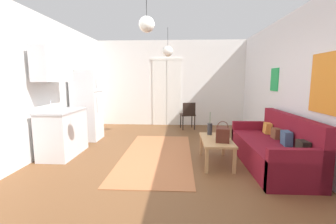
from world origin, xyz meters
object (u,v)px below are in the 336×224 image
(accent_chair, at_px, (188,114))
(pendant_lamp_near, at_px, (147,24))
(pendant_lamp_far, at_px, (168,51))
(couch, at_px, (274,150))
(refrigerator, at_px, (87,105))
(coffee_table, at_px, (216,142))
(bamboo_vase, at_px, (210,129))
(handbag, at_px, (222,134))

(accent_chair, xyz_separation_m, pendant_lamp_near, (-0.72, -3.53, 1.79))
(accent_chair, xyz_separation_m, pendant_lamp_far, (-0.56, -1.09, 1.72))
(couch, relative_size, pendant_lamp_far, 2.96)
(refrigerator, relative_size, accent_chair, 2.09)
(coffee_table, bearing_deg, pendant_lamp_near, -147.58)
(bamboo_vase, relative_size, pendant_lamp_near, 0.73)
(coffee_table, distance_m, pendant_lamp_near, 2.30)
(bamboo_vase, bearing_deg, refrigerator, 157.80)
(couch, bearing_deg, handbag, -176.36)
(coffee_table, distance_m, accent_chair, 2.84)
(coffee_table, distance_m, bamboo_vase, 0.37)
(refrigerator, bearing_deg, accent_chair, 27.06)
(refrigerator, distance_m, pendant_lamp_far, 2.41)
(couch, relative_size, coffee_table, 2.04)
(coffee_table, relative_size, pendant_lamp_near, 1.66)
(handbag, relative_size, refrigerator, 0.20)
(coffee_table, bearing_deg, pendant_lamp_far, 119.39)
(bamboo_vase, bearing_deg, handbag, -71.84)
(accent_chair, bearing_deg, handbag, 87.81)
(coffee_table, relative_size, accent_chair, 1.22)
(bamboo_vase, height_order, pendant_lamp_far, pendant_lamp_far)
(bamboo_vase, bearing_deg, couch, -21.15)
(pendant_lamp_far, bearing_deg, accent_chair, 62.84)
(pendant_lamp_far, bearing_deg, couch, -42.76)
(pendant_lamp_near, bearing_deg, handbag, 25.25)
(bamboo_vase, xyz_separation_m, handbag, (0.15, -0.47, 0.01))
(bamboo_vase, xyz_separation_m, pendant_lamp_far, (-0.89, 1.40, 1.63))
(bamboo_vase, bearing_deg, pendant_lamp_far, 122.46)
(bamboo_vase, distance_m, refrigerator, 3.13)
(couch, xyz_separation_m, bamboo_vase, (-1.07, 0.41, 0.27))
(bamboo_vase, relative_size, accent_chair, 0.53)
(couch, relative_size, refrigerator, 1.19)
(bamboo_vase, relative_size, pendant_lamp_far, 0.63)
(coffee_table, bearing_deg, refrigerator, 153.17)
(couch, relative_size, pendant_lamp_near, 3.39)
(coffee_table, relative_size, pendant_lamp_far, 1.45)
(couch, distance_m, pendant_lamp_near, 2.96)
(coffee_table, xyz_separation_m, handbag, (0.08, -0.15, 0.18))
(couch, distance_m, handbag, 0.96)
(coffee_table, distance_m, refrigerator, 3.36)
(refrigerator, distance_m, pendant_lamp_near, 3.20)
(refrigerator, xyz_separation_m, accent_chair, (2.56, 1.31, -0.39))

